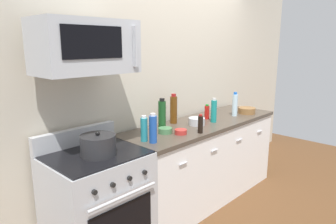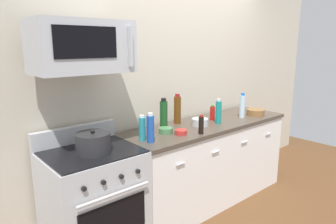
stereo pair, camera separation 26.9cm
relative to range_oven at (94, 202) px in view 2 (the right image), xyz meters
name	(u,v)px [view 2 (the right image)]	position (x,y,z in m)	size (l,w,h in m)	color
ground_plane	(206,198)	(1.42, 0.00, -0.47)	(6.21, 6.21, 0.00)	brown
back_wall	(183,81)	(1.42, 0.41, 0.88)	(5.17, 0.10, 2.70)	beige
counter_unit	(207,162)	(1.42, 0.00, -0.01)	(2.08, 0.66, 0.92)	white
range_oven	(94,202)	(0.00, 0.00, 0.00)	(0.76, 0.69, 1.07)	#B7BABF
microwave	(82,47)	(0.00, 0.04, 1.28)	(0.74, 0.44, 0.40)	#B7BABF
bottle_water_clear	(242,106)	(1.90, -0.10, 0.59)	(0.06, 0.06, 0.29)	silver
bottle_wine_amber	(177,109)	(1.14, 0.20, 0.61)	(0.08, 0.08, 0.33)	#59330F
bottle_wine_green	(164,115)	(0.86, 0.10, 0.60)	(0.08, 0.08, 0.32)	#19471E
bottle_soy_sauce_dark	(201,125)	(1.04, -0.25, 0.54)	(0.05, 0.05, 0.19)	black
bottle_sparkling_teal	(218,112)	(1.48, -0.09, 0.58)	(0.06, 0.06, 0.27)	#197F7A
bottle_soda_blue	(150,128)	(0.51, -0.13, 0.58)	(0.07, 0.07, 0.27)	#1E4CA5
bottle_hot_sauce_red	(212,113)	(1.54, 0.05, 0.53)	(0.06, 0.06, 0.17)	#B21914
bottle_dish_soap	(142,128)	(0.49, -0.04, 0.56)	(0.06, 0.06, 0.23)	teal
bowl_wooden_salad	(256,112)	(2.13, -0.13, 0.49)	(0.21, 0.21, 0.07)	brown
bowl_steel_prep	(200,122)	(1.25, -0.03, 0.49)	(0.18, 0.18, 0.08)	#B2B5BA
bowl_red_small	(181,132)	(0.88, -0.13, 0.47)	(0.12, 0.12, 0.04)	#B72D28
bowl_green_glaze	(166,130)	(0.80, -0.01, 0.48)	(0.14, 0.14, 0.05)	#477A4C
stockpot	(93,143)	(0.00, -0.05, 0.53)	(0.28, 0.28, 0.19)	#262628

